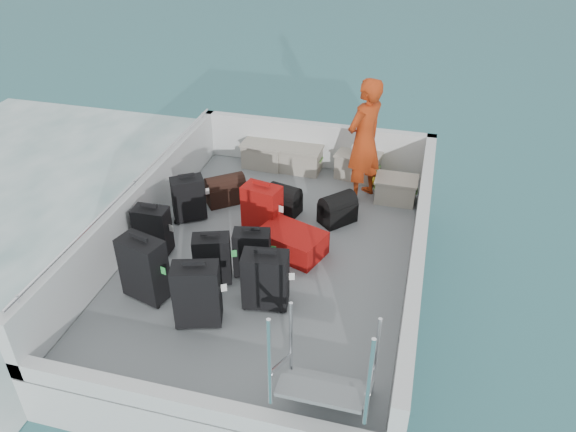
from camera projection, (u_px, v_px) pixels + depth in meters
name	position (u px, v px, depth m)	size (l,w,h in m)	color
ground	(272.00, 292.00, 7.22)	(160.00, 160.00, 0.00)	#1A525E
ferry_hull	(271.00, 274.00, 7.05)	(3.60, 5.00, 0.60)	silver
deck	(271.00, 254.00, 6.89)	(3.30, 4.70, 0.02)	slate
deck_fittings	(292.00, 248.00, 6.34)	(3.60, 5.00, 0.90)	silver
suitcase_0	(144.00, 269.00, 6.01)	(0.49, 0.28, 0.75)	black
suitcase_1	(153.00, 231.00, 6.74)	(0.41, 0.24, 0.62)	black
suitcase_2	(189.00, 199.00, 7.38)	(0.42, 0.25, 0.61)	black
suitcase_3	(197.00, 295.00, 5.68)	(0.47, 0.27, 0.72)	black
suitcase_4	(212.00, 260.00, 6.27)	(0.41, 0.24, 0.61)	black
suitcase_5	(262.00, 209.00, 7.13)	(0.47, 0.28, 0.65)	#A1110C
suitcase_6	(265.00, 280.00, 5.92)	(0.48, 0.28, 0.66)	black
suitcase_7	(252.00, 253.00, 6.39)	(0.41, 0.24, 0.58)	black
suitcase_8	(292.00, 242.00, 6.81)	(0.50, 0.77, 0.30)	#A1110C
duffel_0	(226.00, 192.00, 7.82)	(0.53, 0.30, 0.32)	black
duffel_1	(284.00, 202.00, 7.58)	(0.41, 0.30, 0.32)	black
duffel_2	(337.00, 211.00, 7.39)	(0.46, 0.30, 0.32)	black
crate_0	(264.00, 155.00, 8.73)	(0.61, 0.42, 0.37)	#9C9587
crate_1	(301.00, 159.00, 8.60)	(0.61, 0.42, 0.37)	#9C9587
crate_2	(358.00, 166.00, 8.42)	(0.60, 0.42, 0.36)	#9C9587
crate_3	(396.00, 190.00, 7.84)	(0.54, 0.37, 0.33)	#9C9587
yellow_bag	(380.00, 179.00, 8.23)	(0.28, 0.26, 0.22)	yellow
white_bag	(359.00, 150.00, 8.27)	(0.24, 0.24, 0.18)	white
passenger	(364.00, 140.00, 7.57)	(0.64, 0.41, 1.74)	#E94515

